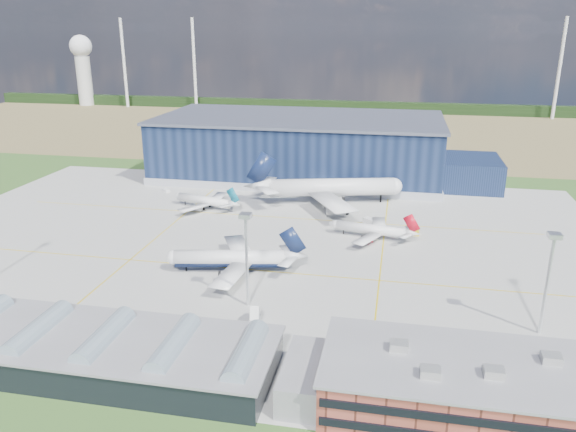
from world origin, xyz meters
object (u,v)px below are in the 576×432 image
object	(u,v)px
gse_tug_c	(416,233)
hangar	(306,150)
airliner_navy	(230,250)
gse_cart_a	(334,223)
ops_building	(457,386)
airliner_widebody	(332,178)
airliner_regional	(204,196)
gse_van_c	(362,350)
light_mast_center	(246,245)
car_b	(229,328)
gse_van_a	(255,332)
airstair	(255,317)
airliner_red	(371,224)
gse_tug_a	(242,251)
light_mast_east	(550,268)
gse_van_b	(370,222)
gse_cart_b	(166,190)

from	to	relation	value
gse_tug_c	hangar	bearing A→B (deg)	125.79
airliner_navy	gse_cart_a	bearing A→B (deg)	-128.57
ops_building	airliner_widebody	world-z (taller)	airliner_widebody
airliner_regional	gse_van_c	distance (m)	106.85
light_mast_center	car_b	xyz separation A→B (m)	(-0.99, -12.20, -14.85)
gse_van_a	airstair	size ratio (longest dim) A/B	1.12
gse_tug_c	gse_van_c	bearing A→B (deg)	-98.12
airliner_red	airstair	world-z (taller)	airliner_red
airstair	hangar	bearing A→B (deg)	84.30
gse_van_a	gse_tug_c	size ratio (longest dim) A/B	1.73
ops_building	gse_cart_a	distance (m)	96.80
hangar	airstair	distance (m)	133.52
light_mast_center	gse_van_c	distance (m)	35.28
airliner_widebody	gse_van_a	world-z (taller)	airliner_widebody
gse_tug_a	airstair	bearing A→B (deg)	-64.23
ops_building	airliner_regional	bearing A→B (deg)	128.76
airliner_navy	car_b	world-z (taller)	airliner_navy
car_b	light_mast_center	bearing A→B (deg)	-7.65
airliner_red	airliner_widebody	size ratio (longest dim) A/B	0.48
gse_van_c	airliner_navy	bearing A→B (deg)	56.18
gse_van_a	gse_cart_a	bearing A→B (deg)	19.93
hangar	car_b	bearing A→B (deg)	-87.41
light_mast_center	gse_tug_c	size ratio (longest dim) A/B	7.27
gse_van_a	light_mast_east	bearing A→B (deg)	-51.34
airliner_widebody	gse_van_b	bearing A→B (deg)	-68.73
gse_van_a	gse_van_c	xyz separation A→B (m)	(22.75, -2.51, -0.01)
airliner_red	airstair	size ratio (longest dim) A/B	5.80
light_mast_east	gse_van_b	size ratio (longest dim) A/B	4.59
gse_cart_a	gse_van_b	world-z (taller)	gse_van_b
airliner_regional	gse_tug_c	size ratio (longest dim) A/B	8.88
airliner_regional	gse_van_a	bearing A→B (deg)	131.61
gse_van_b	car_b	distance (m)	79.73
airliner_widebody	gse_cart_b	distance (m)	67.59
hangar	ops_building	size ratio (longest dim) A/B	3.15
airliner_red	gse_tug_a	size ratio (longest dim) A/B	7.45
gse_van_a	gse_cart_a	distance (m)	75.21
ops_building	airstair	distance (m)	46.83
airliner_red	gse_van_a	xyz separation A→B (m)	(-20.59, -64.47, -3.41)
car_b	gse_tug_c	bearing A→B (deg)	-33.63
light_mast_east	car_b	bearing A→B (deg)	-169.52
gse_van_b	airstair	size ratio (longest dim) A/B	1.03
airliner_red	gse_tug_c	distance (m)	15.66
gse_tug_a	gse_cart_a	xyz separation A→B (m)	(23.18, 30.78, -0.20)
light_mast_east	gse_tug_c	xyz separation A→B (m)	(-25.15, 56.87, -14.74)
hangar	car_b	size ratio (longest dim) A/B	40.94
gse_tug_c	gse_cart_b	bearing A→B (deg)	163.86
airliner_navy	gse_van_b	world-z (taller)	airliner_navy
gse_tug_a	ops_building	bearing A→B (deg)	-41.84
light_mast_east	gse_van_c	bearing A→B (deg)	-156.59
airliner_navy	gse_cart_b	world-z (taller)	airliner_navy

